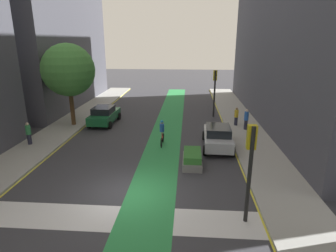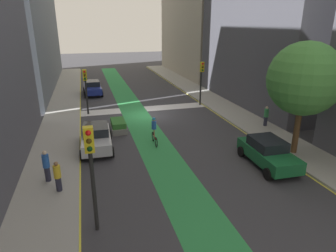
{
  "view_description": "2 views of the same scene",
  "coord_description": "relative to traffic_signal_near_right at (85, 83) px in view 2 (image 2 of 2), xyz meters",
  "views": [
    {
      "loc": [
        2.81,
        -11.83,
        7.11
      ],
      "look_at": [
        1.45,
        6.7,
        1.4
      ],
      "focal_mm": 29.98,
      "sensor_mm": 36.0,
      "label": 1
    },
    {
      "loc": [
        5.2,
        24.88,
        7.84
      ],
      "look_at": [
        -0.11,
        5.95,
        0.93
      ],
      "focal_mm": 31.51,
      "sensor_mm": 36.0,
      "label": 2
    }
  ],
  "objects": [
    {
      "name": "bike_lane_paint",
      "position": [
        -4.13,
        1.64,
        -2.85
      ],
      "size": [
        2.4,
        60.0,
        0.01
      ],
      "primitive_type": "cube",
      "color": "#2D8C47",
      "rests_on": "ground_plane"
    },
    {
      "name": "traffic_signal_near_left",
      "position": [
        -10.93,
        -0.17,
        0.17
      ],
      "size": [
        0.35,
        0.52,
        4.31
      ],
      "color": "black",
      "rests_on": "ground_plane"
    },
    {
      "name": "sidewalk_right",
      "position": [
        2.25,
        1.64,
        -2.78
      ],
      "size": [
        3.0,
        60.0,
        0.15
      ],
      "primitive_type": "cube",
      "color": "#9E9E99",
      "rests_on": "ground_plane"
    },
    {
      "name": "car_silver_right_far",
      "position": [
        -0.37,
        8.07,
        -2.05
      ],
      "size": [
        2.14,
        4.26,
        1.57
      ],
      "color": "#B2B7BF",
      "rests_on": "ground_plane"
    },
    {
      "name": "pedestrian_sidewalk_right_a",
      "position": [
        2.26,
        11.96,
        -1.84
      ],
      "size": [
        0.34,
        0.34,
        1.69
      ],
      "color": "#262638",
      "rests_on": "sidewalk_right"
    },
    {
      "name": "ground_plane",
      "position": [
        -5.25,
        1.64,
        -2.85
      ],
      "size": [
        120.0,
        120.0,
        0.0
      ],
      "primitive_type": "plane",
      "color": "#38383D"
    },
    {
      "name": "car_green_left_far",
      "position": [
        -9.78,
        13.17,
        -2.05
      ],
      "size": [
        2.11,
        4.24,
        1.57
      ],
      "color": "#196033",
      "rests_on": "ground_plane"
    },
    {
      "name": "pedestrian_sidewalk_left_a",
      "position": [
        -13.4,
        7.41,
        -1.9
      ],
      "size": [
        0.34,
        0.34,
        1.57
      ],
      "color": "#262638",
      "rests_on": "sidewalk_left"
    },
    {
      "name": "median_planter",
      "position": [
        -2.13,
        5.11,
        -2.45
      ],
      "size": [
        1.12,
        2.16,
        0.85
      ],
      "color": "slate",
      "rests_on": "ground_plane"
    },
    {
      "name": "cyclist_in_lane",
      "position": [
        -4.21,
        8.26,
        -1.88
      ],
      "size": [
        0.32,
        1.73,
        1.86
      ],
      "color": "black",
      "rests_on": "ground_plane"
    },
    {
      "name": "car_blue_right_near",
      "position": [
        -0.71,
        -7.88,
        -2.05
      ],
      "size": [
        2.13,
        4.25,
        1.57
      ],
      "color": "navy",
      "rests_on": "ground_plane"
    },
    {
      "name": "sidewalk_left",
      "position": [
        -12.75,
        1.64,
        -2.78
      ],
      "size": [
        3.0,
        60.0,
        0.15
      ],
      "primitive_type": "cube",
      "color": "#9E9E99",
      "rests_on": "ground_plane"
    },
    {
      "name": "street_tree_near",
      "position": [
        -12.25,
        12.33,
        1.91
      ],
      "size": [
        4.29,
        4.29,
        6.77
      ],
      "color": "brown",
      "rests_on": "sidewalk_left"
    },
    {
      "name": "curb_stripe_right",
      "position": [
        0.75,
        1.64,
        -2.85
      ],
      "size": [
        0.16,
        60.0,
        0.01
      ],
      "primitive_type": "cube",
      "color": "yellow",
      "rests_on": "ground_plane"
    },
    {
      "name": "traffic_signal_near_right",
      "position": [
        0.0,
        0.0,
        0.0
      ],
      "size": [
        0.35,
        0.52,
        4.05
      ],
      "color": "black",
      "rests_on": "ground_plane"
    },
    {
      "name": "pedestrian_sidewalk_right_b",
      "position": [
        1.66,
        13.1,
        -1.92
      ],
      "size": [
        0.34,
        0.34,
        1.54
      ],
      "color": "#262638",
      "rests_on": "sidewalk_right"
    },
    {
      "name": "traffic_signal_far_right",
      "position": [
        0.03,
        16.42,
        0.25
      ],
      "size": [
        0.35,
        0.52,
        4.43
      ],
      "color": "black",
      "rests_on": "ground_plane"
    },
    {
      "name": "curb_stripe_left",
      "position": [
        -11.25,
        1.64,
        -2.85
      ],
      "size": [
        0.16,
        60.0,
        0.01
      ],
      "primitive_type": "cube",
      "color": "yellow",
      "rests_on": "ground_plane"
    },
    {
      "name": "crosswalk_band",
      "position": [
        -5.25,
        -0.36,
        -2.85
      ],
      "size": [
        12.0,
        1.8,
        0.01
      ],
      "primitive_type": "cube",
      "color": "silver",
      "rests_on": "ground_plane"
    }
  ]
}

